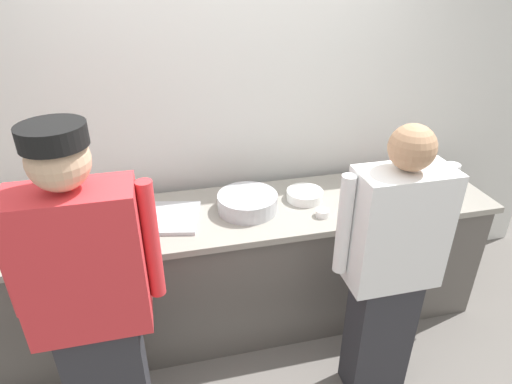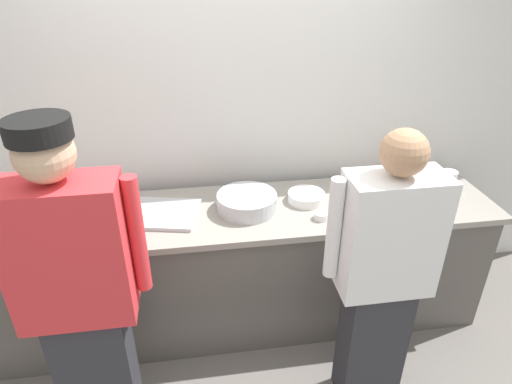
{
  "view_description": "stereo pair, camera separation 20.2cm",
  "coord_description": "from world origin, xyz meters",
  "views": [
    {
      "loc": [
        -0.44,
        -1.92,
        2.28
      ],
      "look_at": [
        0.11,
        0.4,
        0.98
      ],
      "focal_mm": 30.82,
      "sensor_mm": 36.0,
      "label": 1
    },
    {
      "loc": [
        -0.24,
        -1.96,
        2.28
      ],
      "look_at": [
        0.11,
        0.4,
        0.98
      ],
      "focal_mm": 30.82,
      "sensor_mm": 36.0,
      "label": 2
    }
  ],
  "objects": [
    {
      "name": "ramekin_yellow_sauce",
      "position": [
        0.47,
        0.19,
        0.91
      ],
      "size": [
        0.08,
        0.08,
        0.04
      ],
      "color": "white",
      "rests_on": "prep_counter"
    },
    {
      "name": "ground_plane",
      "position": [
        0.0,
        0.0,
        0.0
      ],
      "size": [
        9.0,
        9.0,
        0.0
      ],
      "primitive_type": "plane",
      "color": "slate"
    },
    {
      "name": "deli_cup",
      "position": [
        1.23,
        0.35,
        0.93
      ],
      "size": [
        0.09,
        0.09,
        0.08
      ],
      "primitive_type": "cylinder",
      "color": "white",
      "rests_on": "prep_counter"
    },
    {
      "name": "plate_stack_front",
      "position": [
        0.81,
        0.27,
        0.92
      ],
      "size": [
        0.25,
        0.25,
        0.07
      ],
      "color": "white",
      "rests_on": "prep_counter"
    },
    {
      "name": "chefs_knife",
      "position": [
        -1.23,
        0.38,
        0.89
      ],
      "size": [
        0.27,
        0.03,
        0.02
      ],
      "color": "#B7BABF",
      "rests_on": "prep_counter"
    },
    {
      "name": "sheet_tray",
      "position": [
        -0.48,
        0.37,
        0.9
      ],
      "size": [
        0.51,
        0.44,
        0.02
      ],
      "primitive_type": "cube",
      "rotation": [
        0.0,
        0.0,
        -0.21
      ],
      "color": "#B7BABF",
      "rests_on": "prep_counter"
    },
    {
      "name": "wall_back",
      "position": [
        0.0,
        0.84,
        1.39
      ],
      "size": [
        5.09,
        0.1,
        2.79
      ],
      "color": "silver",
      "rests_on": "ground"
    },
    {
      "name": "mixing_bowl_steel",
      "position": [
        0.05,
        0.36,
        0.94
      ],
      "size": [
        0.37,
        0.37,
        0.11
      ],
      "primitive_type": "cylinder",
      "color": "#B7BABF",
      "rests_on": "prep_counter"
    },
    {
      "name": "ramekin_red_sauce",
      "position": [
        -0.97,
        0.46,
        0.91
      ],
      "size": [
        0.09,
        0.09,
        0.04
      ],
      "color": "white",
      "rests_on": "prep_counter"
    },
    {
      "name": "plate_stack_rear",
      "position": [
        0.44,
        0.41,
        0.91
      ],
      "size": [
        0.23,
        0.23,
        0.06
      ],
      "color": "white",
      "rests_on": "prep_counter"
    },
    {
      "name": "chef_center",
      "position": [
        0.65,
        -0.33,
        0.86
      ],
      "size": [
        0.6,
        0.24,
        1.63
      ],
      "color": "#2D2D33",
      "rests_on": "ground"
    },
    {
      "name": "chef_near_left",
      "position": [
        -0.8,
        -0.36,
        0.95
      ],
      "size": [
        0.63,
        0.24,
        1.76
      ],
      "color": "#2D2D33",
      "rests_on": "ground"
    },
    {
      "name": "squeeze_bottle_primary",
      "position": [
        1.04,
        0.45,
        0.99
      ],
      "size": [
        0.06,
        0.06,
        0.21
      ],
      "color": "red",
      "rests_on": "prep_counter"
    },
    {
      "name": "prep_counter",
      "position": [
        0.0,
        0.36,
        0.44
      ],
      "size": [
        3.24,
        0.69,
        0.88
      ],
      "color": "#56514C",
      "rests_on": "ground"
    }
  ]
}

